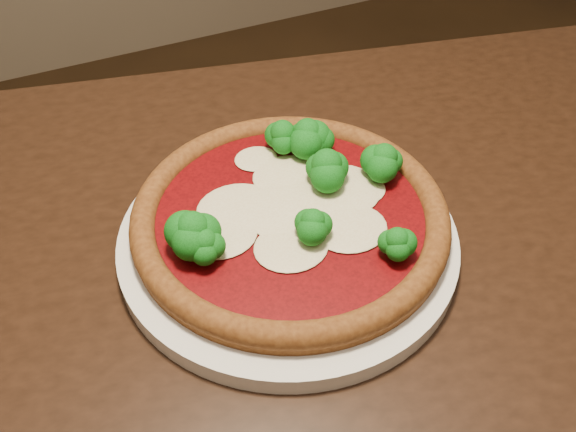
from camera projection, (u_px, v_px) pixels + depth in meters
name	position (u px, v px, depth m)	size (l,w,h in m)	color
dining_table	(265.00, 344.00, 0.66)	(1.24, 0.97, 0.75)	black
plate	(288.00, 239.00, 0.61)	(0.32, 0.32, 0.02)	silver
pizza	(292.00, 210.00, 0.60)	(0.30, 0.30, 0.06)	brown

